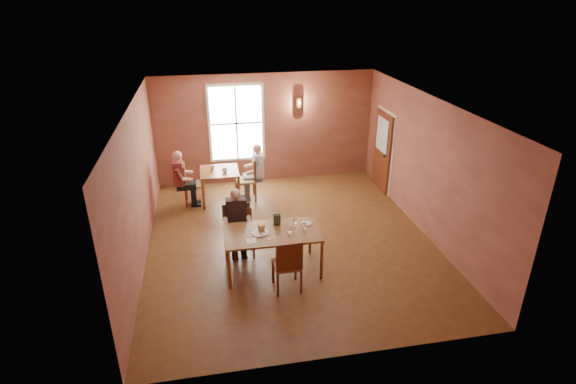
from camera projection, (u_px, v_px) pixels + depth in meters
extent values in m
cube|color=brown|center=(290.00, 239.00, 9.80)|extent=(6.00, 7.00, 0.01)
cube|color=brown|center=(266.00, 128.00, 12.32)|extent=(6.00, 0.04, 3.00)
cube|color=brown|center=(339.00, 273.00, 6.05)|extent=(6.00, 0.04, 3.00)
cube|color=brown|center=(138.00, 187.00, 8.68)|extent=(0.04, 7.00, 3.00)
cube|color=brown|center=(426.00, 166.00, 9.69)|extent=(0.04, 7.00, 3.00)
cube|color=white|center=(290.00, 103.00, 8.56)|extent=(6.00, 7.00, 0.04)
cube|color=white|center=(236.00, 123.00, 12.05)|extent=(1.36, 0.10, 1.96)
cube|color=maroon|center=(382.00, 152.00, 11.93)|extent=(0.12, 1.04, 2.10)
cylinder|color=brown|center=(299.00, 103.00, 12.09)|extent=(0.16, 0.16, 0.28)
cylinder|color=white|center=(260.00, 232.00, 8.35)|extent=(0.37, 0.37, 0.04)
cube|color=tan|center=(261.00, 228.00, 8.41)|extent=(0.12, 0.12, 0.12)
cube|color=#2C4732|center=(277.00, 220.00, 8.62)|extent=(0.14, 0.08, 0.22)
cube|color=white|center=(273.00, 238.00, 8.21)|extent=(0.20, 0.13, 0.00)
cube|color=white|center=(251.00, 241.00, 8.11)|extent=(0.19, 0.19, 0.01)
cylinder|color=white|center=(306.00, 223.00, 8.70)|extent=(0.27, 0.27, 0.02)
imported|color=white|center=(225.00, 170.00, 11.13)|extent=(0.16, 0.16, 0.10)
imported|color=white|center=(212.00, 168.00, 11.28)|extent=(0.15, 0.15, 0.11)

